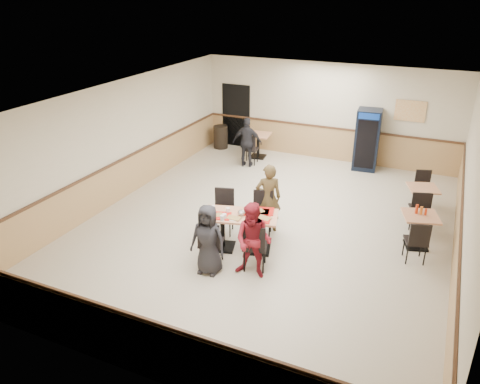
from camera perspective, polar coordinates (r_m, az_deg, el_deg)
The scene contains 20 objects.
ground at distance 10.91m, azimuth 3.31°, elevation -4.03°, with size 10.00×10.00×0.00m, color beige.
room_shell at distance 12.52m, azimuth 15.28°, elevation 1.87°, with size 10.00×10.00×10.00m.
main_table at distance 9.69m, azimuth 0.06°, elevation -4.20°, with size 1.66×1.15×0.81m.
main_chairs at distance 9.71m, azimuth -0.25°, elevation -4.32°, with size 1.78×2.08×1.03m.
diner_woman_left at distance 8.90m, azimuth -3.92°, elevation -5.81°, with size 0.69×0.45×1.42m, color black.
diner_woman_right at distance 8.75m, azimuth 1.65°, elevation -5.97°, with size 0.73×0.57×1.51m, color maroon.
diner_man_opposite at distance 10.35m, azimuth 3.47°, elevation -0.75°, with size 0.58×0.38×1.59m, color #4F3E22.
lone_diner at distance 14.13m, azimuth 0.89°, elevation 6.07°, with size 0.89×0.37×1.52m, color black.
tabletop_clutter at distance 9.53m, azimuth 0.26°, elevation -2.74°, with size 1.36×1.04×0.12m.
side_table_near at distance 10.50m, azimuth 20.98°, elevation -3.87°, with size 0.87×0.87×0.75m.
side_table_near_chair_south at distance 9.98m, azimuth 20.66°, elevation -5.48°, with size 0.44×0.44×0.94m, color black, non-canonical shape.
side_table_near_chair_north at distance 11.05m, azimuth 21.24°, elevation -2.64°, with size 0.44×0.44×0.94m, color black, non-canonical shape.
side_table_far at distance 11.98m, azimuth 21.27°, elevation -0.52°, with size 0.85×0.85×0.71m.
side_table_far_chair_south at distance 11.47m, azimuth 21.01°, elevation -1.71°, with size 0.42×0.42×0.91m, color black, non-canonical shape.
side_table_far_chair_north at distance 12.52m, azimuth 21.47°, elevation 0.38°, with size 0.42×0.42×0.91m, color black, non-canonical shape.
condiment_caddy at distance 10.40m, azimuth 21.11°, elevation -2.07°, with size 0.23×0.06×0.20m.
back_table at distance 14.98m, azimuth 2.24°, elevation 6.13°, with size 0.81×0.81×0.77m.
back_table_chair_lone at distance 14.44m, azimuth 1.30°, elevation 5.35°, with size 0.45×0.45×0.98m, color black, non-canonical shape.
pepsi_cooler at distance 14.38m, azimuth 15.22°, elevation 6.17°, with size 0.75×0.75×1.81m.
trash_bin at distance 15.92m, azimuth -2.37°, elevation 6.72°, with size 0.48×0.48×0.76m, color black.
Camera 1 is at (3.39, -9.00, 5.15)m, focal length 35.00 mm.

